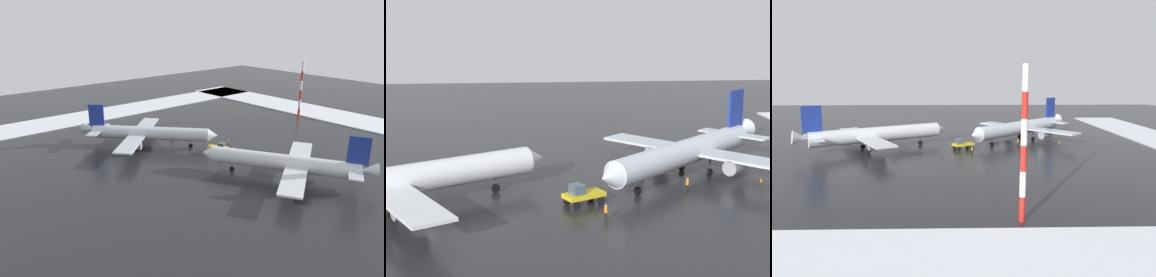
# 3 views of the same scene
# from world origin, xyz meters

# --- Properties ---
(ground_plane) EXTENTS (240.00, 240.00, 0.00)m
(ground_plane) POSITION_xyz_m (0.00, 0.00, 0.00)
(ground_plane) COLOR #232326
(airplane_foreground_jet) EXTENTS (27.48, 26.19, 10.17)m
(airplane_foreground_jet) POSITION_xyz_m (31.83, 11.73, 3.36)
(airplane_foreground_jet) COLOR silver
(airplane_foreground_jet) RESTS_ON ground_plane
(airplane_far_rear) EXTENTS (31.25, 26.71, 10.21)m
(airplane_far_rear) POSITION_xyz_m (-2.32, 1.62, 3.38)
(airplane_far_rear) COLOR silver
(airplane_far_rear) RESTS_ON ground_plane
(pushback_tug) EXTENTS (5.10, 4.05, 2.50)m
(pushback_tug) POSITION_xyz_m (16.96, 1.40, 1.28)
(pushback_tug) COLOR gold
(pushback_tug) RESTS_ON ground_plane
(ground_crew_beside_wing) EXTENTS (0.36, 0.36, 1.71)m
(ground_crew_beside_wing) POSITION_xyz_m (30.00, 5.20, 0.97)
(ground_crew_beside_wing) COLOR black
(ground_crew_beside_wing) RESTS_ON ground_plane
(ground_crew_near_tug) EXTENTS (0.36, 0.36, 1.71)m
(ground_crew_near_tug) POSITION_xyz_m (18.90, -3.78, 0.97)
(ground_crew_near_tug) COLOR black
(ground_crew_near_tug) RESTS_ON ground_plane
(traffic_cone_near_nose) EXTENTS (0.36, 0.36, 0.55)m
(traffic_cone_near_nose) POSITION_xyz_m (40.50, 8.44, 0.28)
(traffic_cone_near_nose) COLOR orange
(traffic_cone_near_nose) RESTS_ON ground_plane
(traffic_cone_mid_line) EXTENTS (0.36, 0.36, 0.55)m
(traffic_cone_mid_line) POSITION_xyz_m (25.60, 10.22, 0.28)
(traffic_cone_mid_line) COLOR orange
(traffic_cone_mid_line) RESTS_ON ground_plane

